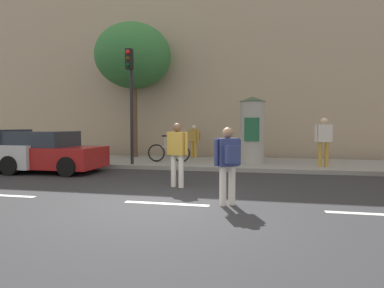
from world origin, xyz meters
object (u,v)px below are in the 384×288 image
pedestrian_tallest (178,149)px  pedestrian_with_backpack (228,159)px  poster_column (252,129)px  street_tree (133,57)px  pedestrian_in_light_jacket (324,138)px  bicycle_leaning (169,152)px  pedestrian_near_pole (194,138)px  parked_car_red (44,152)px  traffic_light (130,88)px

pedestrian_tallest → pedestrian_with_backpack: (1.49, -1.74, -0.08)m
poster_column → street_tree: bearing=164.4°
pedestrian_in_light_jacket → bicycle_leaning: pedestrian_in_light_jacket is taller
pedestrian_tallest → pedestrian_with_backpack: size_ratio=1.07×
pedestrian_tallest → pedestrian_near_pole: bearing=97.8°
street_tree → parked_car_red: size_ratio=1.54×
traffic_light → poster_column: size_ratio=1.65×
bicycle_leaning → parked_car_red: parked_car_red is taller
pedestrian_in_light_jacket → pedestrian_near_pole: 5.82m
traffic_light → pedestrian_with_backpack: 6.94m
poster_column → parked_car_red: poster_column is taller
pedestrian_tallest → bicycle_leaning: 4.79m
bicycle_leaning → traffic_light: bearing=-135.4°
pedestrian_tallest → pedestrian_with_backpack: 2.29m
pedestrian_tallest → pedestrian_near_pole: (-0.91, 6.66, 0.04)m
pedestrian_in_light_jacket → parked_car_red: bearing=-166.5°
street_tree → pedestrian_with_backpack: size_ratio=3.96×
traffic_light → pedestrian_in_light_jacket: bearing=6.3°
pedestrian_near_pole → pedestrian_tallest: bearing=-82.2°
parked_car_red → poster_column: bearing=22.8°
street_tree → pedestrian_tallest: size_ratio=3.71×
traffic_light → pedestrian_near_pole: 4.25m
street_tree → poster_column: bearing=-15.6°
pedestrian_with_backpack → parked_car_red: 7.70m
bicycle_leaning → street_tree: bearing=140.3°
pedestrian_with_backpack → pedestrian_near_pole: bearing=106.0°
street_tree → pedestrian_near_pole: bearing=5.5°
poster_column → parked_car_red: (-7.11, -2.99, -0.79)m
traffic_light → pedestrian_near_pole: (1.79, 3.29, -2.01)m
poster_column → parked_car_red: bearing=-157.2°
poster_column → pedestrian_in_light_jacket: (2.55, -0.68, -0.28)m
poster_column → bicycle_leaning: 3.47m
pedestrian_with_backpack → bicycle_leaning: 6.96m
pedestrian_with_backpack → pedestrian_in_light_jacket: pedestrian_in_light_jacket is taller
pedestrian_tallest → pedestrian_in_light_jacket: size_ratio=0.96×
pedestrian_near_pole → bicycle_leaning: (-0.62, -2.15, -0.51)m
pedestrian_in_light_jacket → parked_car_red: (-9.66, -2.31, -0.51)m
bicycle_leaning → pedestrian_with_backpack: bearing=-64.2°
street_tree → parked_car_red: 6.37m
pedestrian_in_light_jacket → bicycle_leaning: bearing=176.4°
poster_column → bicycle_leaning: bearing=-174.6°
bicycle_leaning → pedestrian_in_light_jacket: bearing=-3.6°
poster_column → parked_car_red: size_ratio=0.65×
street_tree → pedestrian_tallest: (3.78, -6.39, -3.85)m
pedestrian_in_light_jacket → pedestrian_tallest: bearing=-136.3°
poster_column → pedestrian_near_pole: 3.29m
pedestrian_in_light_jacket → bicycle_leaning: 5.92m
parked_car_red → bicycle_leaning: bearing=35.3°
poster_column → pedestrian_in_light_jacket: size_ratio=1.49×
pedestrian_in_light_jacket → parked_car_red: pedestrian_in_light_jacket is taller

